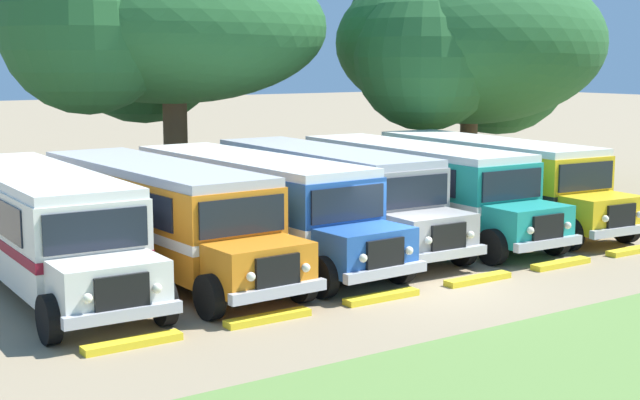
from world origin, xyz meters
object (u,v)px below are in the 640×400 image
Objects in this scene: parked_bus_slot_4 at (416,184)px; parked_bus_slot_5 at (490,176)px; parked_bus_slot_0 at (39,222)px; parked_bus_slot_2 at (254,201)px; secondary_tree at (461,47)px; broad_shade_tree at (160,29)px; parked_bus_slot_3 at (326,190)px; parked_bus_slot_1 at (157,211)px.

parked_bus_slot_4 is 0.99× the size of parked_bus_slot_5.
parked_bus_slot_0 is 1.00× the size of parked_bus_slot_4.
parked_bus_slot_0 is at bearing -85.54° from parked_bus_slot_5.
parked_bus_slot_2 is 9.42m from parked_bus_slot_5.
secondary_tree reaches higher than parked_bus_slot_2.
parked_bus_slot_5 is 0.84× the size of broad_shade_tree.
parked_bus_slot_3 is 6.48m from parked_bus_slot_5.
parked_bus_slot_2 is at bearing -101.73° from broad_shade_tree.
parked_bus_slot_0 is 3.05m from parked_bus_slot_1.
parked_bus_slot_3 is at bearing -148.33° from secondary_tree.
parked_bus_slot_0 is at bearing -92.80° from parked_bus_slot_2.
broad_shade_tree reaches higher than parked_bus_slot_4.
parked_bus_slot_4 is 12.68m from broad_shade_tree.
parked_bus_slot_1 is 0.83× the size of broad_shade_tree.
parked_bus_slot_3 is at bearing 100.60° from parked_bus_slot_2.
parked_bus_slot_3 is at bearing -86.46° from broad_shade_tree.
parked_bus_slot_1 is 5.99m from parked_bus_slot_3.
broad_shade_tree reaches higher than parked_bus_slot_0.
parked_bus_slot_5 is (12.41, 0.29, 0.00)m from parked_bus_slot_1.
parked_bus_slot_3 is at bearing -97.06° from parked_bus_slot_4.
parked_bus_slot_2 is 1.00× the size of parked_bus_slot_4.
secondary_tree is at bearing 123.42° from parked_bus_slot_3.
parked_bus_slot_3 is 0.83× the size of secondary_tree.
broad_shade_tree is at bearing -158.82° from parked_bus_slot_4.
secondary_tree reaches higher than parked_bus_slot_4.
parked_bus_slot_1 and parked_bus_slot_5 have the same top height.
parked_bus_slot_5 is at bearing 89.45° from parked_bus_slot_1.
parked_bus_slot_4 is 0.83× the size of broad_shade_tree.
parked_bus_slot_3 is 0.83× the size of broad_shade_tree.
parked_bus_slot_2 and parked_bus_slot_3 have the same top height.
broad_shade_tree is (5.29, 11.22, 5.13)m from parked_bus_slot_1.
secondary_tree reaches higher than broad_shade_tree.
parked_bus_slot_5 is (3.32, 0.03, 0.00)m from parked_bus_slot_4.
parked_bus_slot_0 is 1.00× the size of parked_bus_slot_3.
parked_bus_slot_4 is at bearing 82.62° from parked_bus_slot_3.
broad_shade_tree is at bearing 166.21° from parked_bus_slot_2.
parked_bus_slot_4 is at bearing -70.89° from broad_shade_tree.
parked_bus_slot_1 is at bearing 88.29° from parked_bus_slot_0.
parked_bus_slot_0 and parked_bus_slot_3 have the same top height.
secondary_tree is (18.66, 8.62, 4.50)m from parked_bus_slot_1.
parked_bus_slot_0 is at bearing -127.08° from broad_shade_tree.
broad_shade_tree reaches higher than parked_bus_slot_1.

